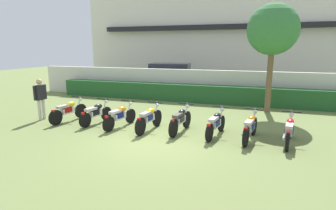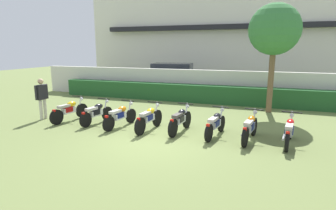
{
  "view_description": "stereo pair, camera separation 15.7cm",
  "coord_description": "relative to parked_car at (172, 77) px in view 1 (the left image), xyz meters",
  "views": [
    {
      "loc": [
        3.15,
        -7.81,
        2.94
      ],
      "look_at": [
        0.0,
        1.49,
        0.9
      ],
      "focal_mm": 29.54,
      "sensor_mm": 36.0,
      "label": 1
    },
    {
      "loc": [
        3.3,
        -7.76,
        2.94
      ],
      "look_at": [
        0.0,
        1.49,
        0.9
      ],
      "focal_mm": 29.54,
      "sensor_mm": 36.0,
      "label": 2
    }
  ],
  "objects": [
    {
      "name": "motorcycle_in_row_2",
      "position": [
        1.01,
        -9.53,
        -0.5
      ],
      "size": [
        0.62,
        1.9,
        0.94
      ],
      "rotation": [
        0.0,
        0.0,
        1.41
      ],
      "color": "black",
      "rests_on": "ground"
    },
    {
      "name": "motorcycle_in_row_3",
      "position": [
        2.22,
        -9.59,
        -0.48
      ],
      "size": [
        0.6,
        1.9,
        0.97
      ],
      "rotation": [
        0.0,
        0.0,
        1.47
      ],
      "color": "black",
      "rests_on": "ground"
    },
    {
      "name": "motorcycle_in_row_1",
      "position": [
        -0.11,
        -9.42,
        -0.5
      ],
      "size": [
        0.6,
        1.78,
        0.94
      ],
      "rotation": [
        0.0,
        0.0,
        1.43
      ],
      "color": "black",
      "rests_on": "ground"
    },
    {
      "name": "inspector_person",
      "position": [
        -2.61,
        -9.58,
        0.08
      ],
      "size": [
        0.23,
        0.68,
        1.71
      ],
      "color": "beige",
      "rests_on": "ground"
    },
    {
      "name": "building",
      "position": [
        2.8,
        6.08,
        3.27
      ],
      "size": [
        22.45,
        6.5,
        8.42
      ],
      "color": "silver",
      "rests_on": "ground"
    },
    {
      "name": "motorcycle_in_row_5",
      "position": [
        4.6,
        -9.46,
        -0.5
      ],
      "size": [
        0.62,
        1.84,
        0.94
      ],
      "rotation": [
        0.0,
        0.0,
        1.41
      ],
      "color": "black",
      "rests_on": "ground"
    },
    {
      "name": "ground",
      "position": [
        2.8,
        -10.68,
        -0.94
      ],
      "size": [
        60.0,
        60.0,
        0.0
      ],
      "primitive_type": "plane",
      "color": "olive"
    },
    {
      "name": "motorcycle_in_row_6",
      "position": [
        5.72,
        -9.56,
        -0.48
      ],
      "size": [
        0.61,
        1.9,
        0.97
      ],
      "rotation": [
        0.0,
        0.0,
        1.42
      ],
      "color": "black",
      "rests_on": "ground"
    },
    {
      "name": "motorcycle_in_row_7",
      "position": [
        6.88,
        -9.55,
        -0.49
      ],
      "size": [
        0.6,
        1.87,
        0.96
      ],
      "rotation": [
        0.0,
        0.0,
        1.44
      ],
      "color": "black",
      "rests_on": "ground"
    },
    {
      "name": "compound_wall",
      "position": [
        2.8,
        -3.08,
        -0.07
      ],
      "size": [
        21.33,
        0.3,
        1.73
      ],
      "primitive_type": "cube",
      "color": "silver",
      "rests_on": "ground"
    },
    {
      "name": "motorcycle_in_row_4",
      "position": [
        3.35,
        -9.43,
        -0.48
      ],
      "size": [
        0.6,
        1.88,
        0.97
      ],
      "rotation": [
        0.0,
        0.0,
        1.47
      ],
      "color": "black",
      "rests_on": "ground"
    },
    {
      "name": "hedge_row",
      "position": [
        2.8,
        -3.78,
        -0.46
      ],
      "size": [
        17.06,
        0.7,
        0.96
      ],
      "primitive_type": "cube",
      "color": "#235628",
      "rests_on": "ground"
    },
    {
      "name": "motorcycle_in_row_0",
      "position": [
        -1.37,
        -9.45,
        -0.49
      ],
      "size": [
        0.61,
        1.92,
        0.96
      ],
      "rotation": [
        0.0,
        0.0,
        1.42
      ],
      "color": "black",
      "rests_on": "ground"
    },
    {
      "name": "parked_car",
      "position": [
        0.0,
        0.0,
        0.0
      ],
      "size": [
        4.68,
        2.5,
        1.89
      ],
      "rotation": [
        0.0,
        0.0,
        0.12
      ],
      "color": "#9EA3A8",
      "rests_on": "ground"
    },
    {
      "name": "tree_near_inspector",
      "position": [
        6.3,
        -5.0,
        2.77
      ],
      "size": [
        2.27,
        2.27,
        4.88
      ],
      "color": "brown",
      "rests_on": "ground"
    }
  ]
}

